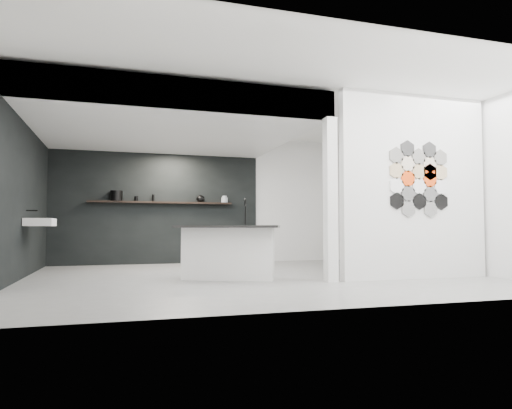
% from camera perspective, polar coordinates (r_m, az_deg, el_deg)
% --- Properties ---
extents(floor, '(7.00, 6.00, 0.01)m').
position_cam_1_polar(floor, '(7.27, -0.07, -9.01)').
color(floor, slate).
extents(partition_panel, '(2.45, 0.15, 2.80)m').
position_cam_1_polar(partition_panel, '(7.35, 19.16, 2.20)').
color(partition_panel, silver).
rests_on(partition_panel, floor).
extents(bay_clad_back, '(4.40, 0.04, 2.35)m').
position_cam_1_polar(bay_clad_back, '(9.93, -12.29, -0.49)').
color(bay_clad_back, black).
rests_on(bay_clad_back, floor).
extents(bay_clad_left, '(0.04, 4.00, 2.35)m').
position_cam_1_polar(bay_clad_left, '(8.05, -26.72, 0.31)').
color(bay_clad_left, black).
rests_on(bay_clad_left, floor).
extents(bulkhead, '(4.40, 4.00, 0.40)m').
position_cam_1_polar(bulkhead, '(8.15, -11.07, 9.78)').
color(bulkhead, silver).
rests_on(bulkhead, corner_column).
extents(corner_column, '(0.16, 0.16, 2.35)m').
position_cam_1_polar(corner_column, '(6.60, 9.28, 0.67)').
color(corner_column, silver).
rests_on(corner_column, floor).
extents(fascia_beam, '(4.40, 0.16, 0.40)m').
position_cam_1_polar(fascia_beam, '(6.31, -9.26, 13.55)').
color(fascia_beam, silver).
rests_on(fascia_beam, corner_column).
extents(wall_basin, '(0.40, 0.60, 0.12)m').
position_cam_1_polar(wall_basin, '(7.81, -25.37, -2.02)').
color(wall_basin, silver).
rests_on(wall_basin, bay_clad_left).
extents(display_shelf, '(3.00, 0.15, 0.04)m').
position_cam_1_polar(display_shelf, '(9.84, -11.65, 0.26)').
color(display_shelf, black).
rests_on(display_shelf, bay_clad_back).
extents(kitchen_island, '(1.65, 1.20, 1.22)m').
position_cam_1_polar(kitchen_island, '(6.85, -3.41, -5.88)').
color(kitchen_island, silver).
rests_on(kitchen_island, floor).
extents(stockpot, '(0.25, 0.25, 0.20)m').
position_cam_1_polar(stockpot, '(9.81, -17.06, 1.05)').
color(stockpot, black).
rests_on(stockpot, display_shelf).
extents(kettle, '(0.19, 0.19, 0.15)m').
position_cam_1_polar(kettle, '(9.95, -6.96, 0.73)').
color(kettle, black).
rests_on(kettle, display_shelf).
extents(glass_bowl, '(0.18, 0.18, 0.10)m').
position_cam_1_polar(glass_bowl, '(10.05, -3.96, 0.55)').
color(glass_bowl, gray).
rests_on(glass_bowl, display_shelf).
extents(glass_vase, '(0.12, 0.12, 0.15)m').
position_cam_1_polar(glass_vase, '(10.05, -3.96, 0.67)').
color(glass_vase, gray).
rests_on(glass_vase, display_shelf).
extents(bottle_dark, '(0.06, 0.06, 0.14)m').
position_cam_1_polar(bottle_dark, '(9.83, -12.73, 0.81)').
color(bottle_dark, black).
rests_on(bottle_dark, display_shelf).
extents(utensil_cup, '(0.10, 0.10, 0.10)m').
position_cam_1_polar(utensil_cup, '(9.81, -14.74, 0.71)').
color(utensil_cup, black).
rests_on(utensil_cup, display_shelf).
extents(hex_tile_cluster, '(1.04, 0.02, 1.16)m').
position_cam_1_polar(hex_tile_cluster, '(7.31, 19.76, 3.06)').
color(hex_tile_cluster, black).
rests_on(hex_tile_cluster, partition_panel).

